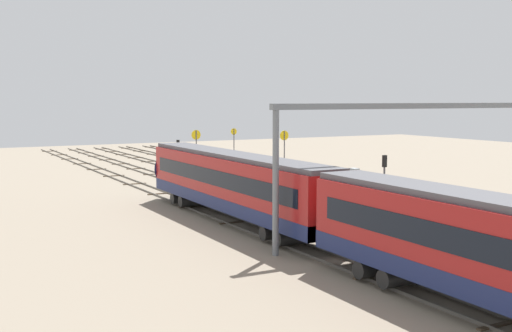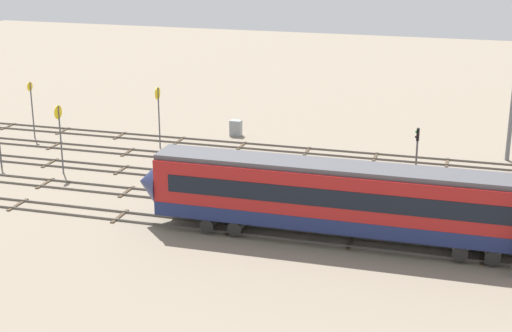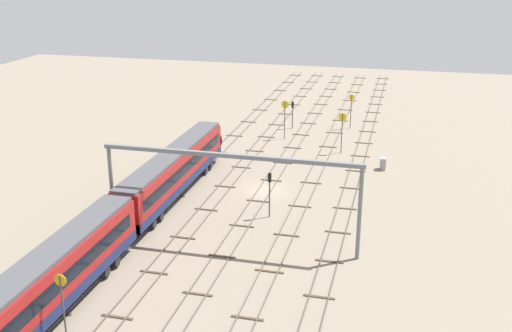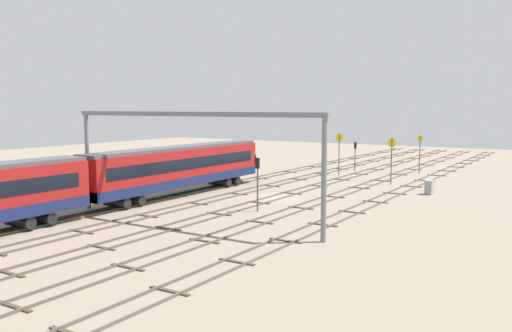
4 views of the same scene
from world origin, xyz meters
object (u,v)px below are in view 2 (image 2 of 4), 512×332
Objects in this scene: speed_sign_distant_end at (32,103)px; signal_light_trackside_departure at (417,150)px; speed_sign_far_trackside at (60,128)px; relay_cabinet at (236,128)px; speed_sign_near_foreground at (158,108)px.

speed_sign_distant_end is 1.11× the size of signal_light_trackside_departure.
speed_sign_far_trackside is 17.25m from relay_cabinet.
speed_sign_far_trackside reaches higher than relay_cabinet.
speed_sign_near_foreground is 12.17m from speed_sign_distant_end.
speed_sign_near_foreground is 1.16× the size of signal_light_trackside_departure.
signal_light_trackside_departure is at bearing 168.57° from speed_sign_near_foreground.
relay_cabinet is (-17.24, -5.68, -2.50)m from speed_sign_distant_end.
signal_light_trackside_departure is (-21.99, 4.45, -0.57)m from speed_sign_near_foreground.
speed_sign_far_trackside is 26.85m from signal_light_trackside_departure.
speed_sign_far_trackside is 11.29m from speed_sign_distant_end.
speed_sign_near_foreground is 22.44m from signal_light_trackside_departure.
signal_light_trackside_departure is at bearing -171.50° from speed_sign_far_trackside.
speed_sign_distant_end is at bearing -47.64° from speed_sign_far_trackside.
relay_cabinet is at bearing -30.72° from signal_light_trackside_departure.
speed_sign_far_trackside is 1.06× the size of speed_sign_distant_end.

